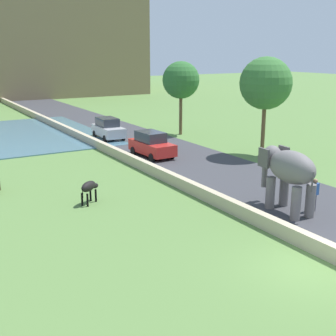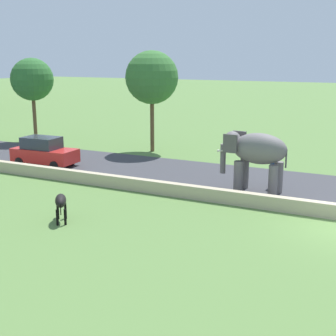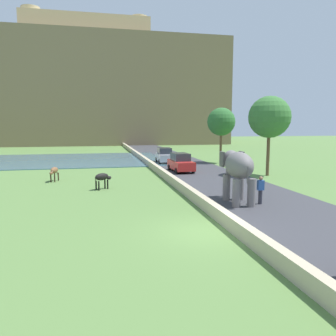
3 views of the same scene
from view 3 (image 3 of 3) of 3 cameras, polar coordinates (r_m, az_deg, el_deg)
The scene contains 14 objects.
ground_plane at distance 14.43m, azimuth 6.27°, elevation -10.77°, with size 220.00×220.00×0.00m, color #567A3D.
road_surface at distance 34.59m, azimuth 3.78°, elevation -0.04°, with size 7.00×120.00×0.06m, color #38383D.
barrier_wall at distance 31.77m, azimuth -1.84°, elevation -0.17°, with size 0.40×110.00×0.63m, color tan.
lake at distance 45.45m, azimuth -24.20°, elevation 1.11°, with size 36.00×18.00×0.08m, color slate.
hill_distant at distance 86.93m, azimuth -13.35°, elevation 12.21°, with size 64.00×28.00×24.23m, color #7F6B4C.
fort_on_hill at distance 89.56m, azimuth -13.76°, elevation 21.94°, with size 29.91×8.00×7.43m.
elephant at distance 19.39m, azimuth 11.80°, elevation -0.04°, with size 1.59×3.51×2.99m.
person_beside_elephant at distance 19.46m, azimuth 15.52°, elevation -3.60°, with size 0.36×0.22×1.63m.
car_silver at distance 39.45m, azimuth -0.58°, elevation 2.15°, with size 1.94×4.07×1.80m.
car_red at distance 31.88m, azimuth 2.19°, elevation 0.91°, with size 1.92×4.06×1.80m.
cow_brown at distance 28.04m, azimuth -18.88°, elevation -0.50°, with size 0.70×1.42×1.15m.
cow_black at distance 23.73m, azimuth -11.15°, elevation -1.61°, with size 1.31×1.11×1.15m.
tree_near at distance 30.74m, azimuth 16.93°, elevation 8.30°, with size 3.65×3.65×6.99m.
tree_mid at distance 39.75m, azimuth 9.08°, elevation 7.77°, with size 3.27×3.27×6.49m.
Camera 3 is at (-4.35, -13.01, 4.48)m, focal length 35.70 mm.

